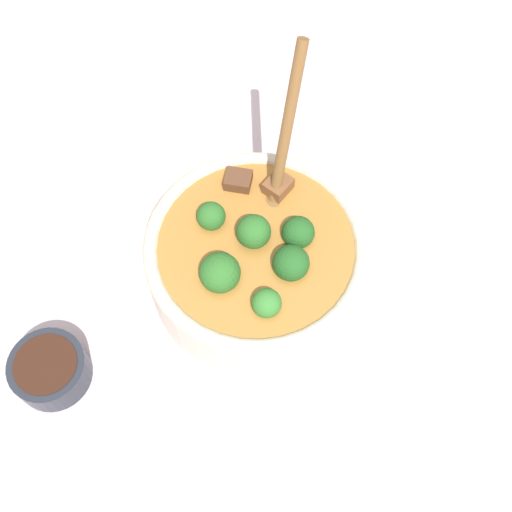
{
  "coord_description": "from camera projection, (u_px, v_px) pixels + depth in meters",
  "views": [
    {
      "loc": [
        0.31,
        -0.08,
        0.67
      ],
      "look_at": [
        0.0,
        0.0,
        0.05
      ],
      "focal_mm": 45.0,
      "sensor_mm": 36.0,
      "label": 1
    }
  ],
  "objects": [
    {
      "name": "empty_plate",
      "position": [
        172.0,
        92.0,
        0.86
      ],
      "size": [
        0.19,
        0.19,
        0.02
      ],
      "color": "silver",
      "rests_on": "ground_plane"
    },
    {
      "name": "stew_bowl",
      "position": [
        256.0,
        258.0,
        0.7
      ],
      "size": [
        0.24,
        0.24,
        0.24
      ],
      "color": "beige",
      "rests_on": "ground_plane"
    },
    {
      "name": "ground_plane",
      "position": [
        256.0,
        277.0,
        0.74
      ],
      "size": [
        4.0,
        4.0,
        0.0
      ],
      "primitive_type": "plane",
      "color": "silver"
    },
    {
      "name": "condiment_bowl",
      "position": [
        50.0,
        369.0,
        0.67
      ],
      "size": [
        0.08,
        0.08,
        0.04
      ],
      "color": "#232833",
      "rests_on": "ground_plane"
    }
  ]
}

